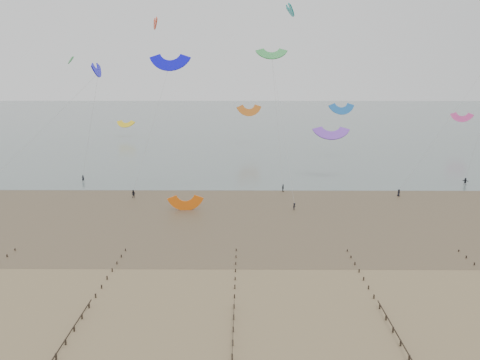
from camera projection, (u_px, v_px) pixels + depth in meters
ground at (206, 285)px, 64.13m from camera, size 500.00×500.00×0.00m
sea_and_shore at (199, 210)px, 97.58m from camera, size 500.00×665.00×0.03m
kitesurfers at (333, 189)px, 111.04m from camera, size 104.94×25.23×1.83m
grounded_kite at (186, 210)px, 97.41m from camera, size 6.53×5.28×3.39m
kites_airborne at (196, 91)px, 144.13m from camera, size 221.93×116.48×44.94m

